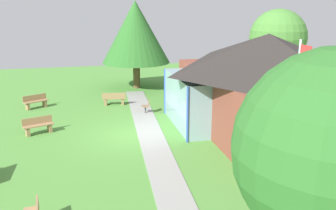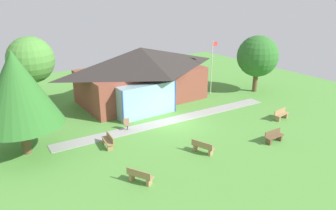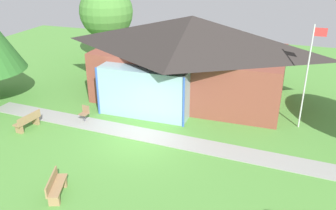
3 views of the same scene
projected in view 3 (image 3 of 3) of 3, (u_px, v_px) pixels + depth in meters
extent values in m
plane|color=#54933D|center=(141.00, 141.00, 17.56)|extent=(44.00, 44.00, 0.00)
cube|color=brown|center=(191.00, 72.00, 22.37)|extent=(10.98, 6.25, 3.02)
pyramid|color=#2D2826|center=(192.00, 32.00, 21.37)|extent=(11.98, 7.25, 1.96)
cube|color=#8CB2BF|center=(143.00, 93.00, 19.70)|extent=(4.94, 1.20, 2.72)
cylinder|color=#3359B2|center=(98.00, 91.00, 19.92)|extent=(0.12, 0.12, 2.72)
cylinder|color=#3359B2|center=(184.00, 103.00, 18.45)|extent=(0.12, 0.12, 2.72)
cube|color=#999993|center=(146.00, 135.00, 18.11)|extent=(18.94, 2.29, 0.03)
cylinder|color=silver|center=(306.00, 79.00, 17.88)|extent=(0.08, 0.08, 5.36)
cube|color=red|center=(320.00, 32.00, 16.85)|extent=(0.60, 0.02, 0.40)
cube|color=#9E7A51|center=(27.00, 121.00, 18.62)|extent=(0.63, 1.54, 0.06)
cube|color=#9E7A51|center=(19.00, 129.00, 18.27)|extent=(0.42, 0.21, 0.39)
cube|color=#9E7A51|center=(36.00, 121.00, 19.17)|extent=(0.42, 0.21, 0.39)
cube|color=#9E7A51|center=(29.00, 118.00, 18.46)|extent=(0.25, 1.50, 0.36)
cube|color=#9E7A51|center=(57.00, 186.00, 13.57)|extent=(0.94, 1.56, 0.06)
cube|color=#9E7A51|center=(62.00, 182.00, 14.18)|extent=(0.43, 0.29, 0.39)
cube|color=#9E7A51|center=(54.00, 201.00, 13.17)|extent=(0.43, 0.29, 0.39)
cube|color=#9E7A51|center=(51.00, 181.00, 13.48)|extent=(0.58, 1.43, 0.36)
cube|color=#8C6B4C|center=(84.00, 114.00, 19.38)|extent=(0.48, 0.48, 0.04)
cube|color=#8C6B4C|center=(86.00, 109.00, 19.45)|extent=(0.44, 0.09, 0.40)
cylinder|color=#4C4C51|center=(84.00, 118.00, 19.47)|extent=(0.10, 0.10, 0.42)
cylinder|color=#4C4C51|center=(85.00, 121.00, 19.55)|extent=(0.36, 0.36, 0.02)
cylinder|color=brown|center=(109.00, 46.00, 29.50)|extent=(0.49, 0.49, 2.37)
sphere|color=#4C8C38|center=(106.00, 12.00, 28.39)|extent=(4.20, 4.20, 4.20)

